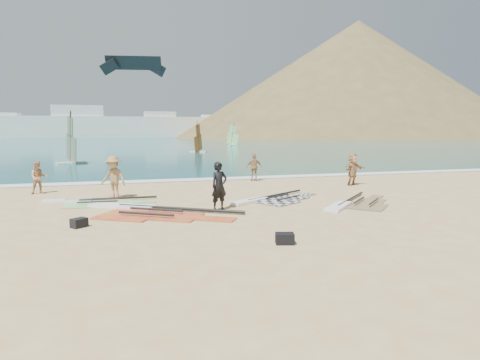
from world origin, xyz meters
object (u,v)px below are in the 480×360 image
object	(u,v)px
rig_grey	(271,200)
beachgoer_back	(254,167)
gear_bag_near	(79,223)
rig_red	(145,211)
beachgoer_left	(39,177)
rig_orange	(355,204)
rig_green	(89,202)
beachgoer_mid	(113,177)
person_wetsuit	(219,186)
beachgoer_right	(353,169)
gear_bag_far	(285,239)

from	to	relation	value
rig_grey	beachgoer_back	xyz separation A→B (m)	(1.43, 6.82, 0.80)
rig_grey	gear_bag_near	xyz separation A→B (m)	(-7.69, -2.89, 0.10)
rig_red	gear_bag_near	distance (m)	2.87
beachgoer_left	gear_bag_near	bearing A→B (deg)	-85.59
rig_grey	beachgoer_back	distance (m)	7.01
rig_orange	gear_bag_near	xyz separation A→B (m)	(-10.76, -0.94, 0.10)
rig_green	beachgoer_mid	xyz separation A→B (m)	(1.01, 0.98, 0.94)
rig_grey	rig_green	size ratio (longest dim) A/B	0.99
gear_bag_near	person_wetsuit	distance (m)	5.31
rig_orange	beachgoer_right	xyz separation A→B (m)	(3.16, 5.38, 0.87)
rig_orange	rig_red	world-z (taller)	rig_red
rig_orange	beachgoer_left	distance (m)	15.13
rig_orange	beachgoer_left	bearing A→B (deg)	108.35
rig_red	gear_bag_far	size ratio (longest dim) A/B	11.44
rig_orange	person_wetsuit	xyz separation A→B (m)	(-5.73, 0.56, 0.91)
rig_green	rig_grey	bearing A→B (deg)	-9.48
rig_green	rig_orange	distance (m)	11.40
person_wetsuit	rig_red	bearing A→B (deg)	152.91
beachgoer_right	gear_bag_near	bearing A→B (deg)	-178.39
rig_orange	beachgoer_left	world-z (taller)	beachgoer_left
rig_red	beachgoer_mid	size ratio (longest dim) A/B	2.95
rig_grey	rig_green	xyz separation A→B (m)	(-7.76, 1.63, -0.00)
gear_bag_near	gear_bag_far	xyz separation A→B (m)	(5.72, -3.59, 0.00)
beachgoer_mid	rig_green	bearing A→B (deg)	-99.75
rig_grey	beachgoer_mid	xyz separation A→B (m)	(-6.75, 2.61, 0.94)
rig_grey	beachgoer_right	xyz separation A→B (m)	(6.22, 3.42, 0.87)
rig_red	beachgoer_right	bearing A→B (deg)	51.85
gear_bag_near	person_wetsuit	xyz separation A→B (m)	(5.03, 1.50, 0.81)
rig_green	beachgoer_back	bearing A→B (deg)	31.86
rig_orange	rig_green	bearing A→B (deg)	117.44
rig_red	beachgoer_left	distance (m)	7.78
beachgoer_left	beachgoer_mid	distance (m)	4.32
beachgoer_mid	beachgoer_right	distance (m)	12.99
gear_bag_far	beachgoer_left	bearing A→B (deg)	126.09
gear_bag_near	gear_bag_far	world-z (taller)	gear_bag_far
gear_bag_far	beachgoer_back	size ratio (longest dim) A/B	0.30
beachgoer_back	beachgoer_right	distance (m)	5.88
beachgoer_back	beachgoer_right	bearing A→B (deg)	144.99
rig_green	rig_red	bearing A→B (deg)	-47.44
person_wetsuit	beachgoer_right	size ratio (longest dim) A/B	1.04
rig_grey	beachgoer_right	distance (m)	7.15
beachgoer_left	beachgoer_back	bearing A→B (deg)	-5.39
gear_bag_far	beachgoer_back	distance (m)	13.75
person_wetsuit	beachgoer_left	xyz separation A→B (m)	(-7.68, 6.40, -0.14)
beachgoer_mid	beachgoer_back	size ratio (longest dim) A/B	1.16
person_wetsuit	beachgoer_right	bearing A→B (deg)	8.55
gear_bag_far	person_wetsuit	distance (m)	5.20
rig_green	beachgoer_mid	bearing A→B (deg)	46.60
beachgoer_back	beachgoer_mid	bearing A→B (deg)	27.53
gear_bag_far	beachgoer_mid	xyz separation A→B (m)	(-4.78, 9.10, 0.83)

